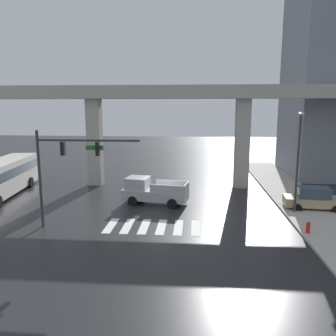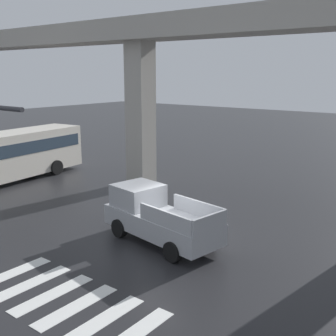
% 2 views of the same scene
% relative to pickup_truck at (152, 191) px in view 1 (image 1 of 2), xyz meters
% --- Properties ---
extents(ground_plane, '(120.00, 120.00, 0.00)m').
position_rel_pickup_truck_xyz_m(ground_plane, '(0.73, -0.12, -0.99)').
color(ground_plane, '#232326').
extents(crosswalk_stripes, '(6.05, 2.80, 0.01)m').
position_rel_pickup_truck_xyz_m(crosswalk_stripes, '(0.73, -5.24, -0.98)').
color(crosswalk_stripes, silver).
rests_on(crosswalk_stripes, ground).
extents(elevated_overpass, '(59.54, 2.52, 9.53)m').
position_rel_pickup_truck_xyz_m(elevated_overpass, '(0.73, 6.32, 7.30)').
color(elevated_overpass, '#ADA89E').
rests_on(elevated_overpass, ground).
extents(sidewalk_east, '(4.00, 36.00, 0.15)m').
position_rel_pickup_truck_xyz_m(sidewalk_east, '(11.80, 1.88, -0.91)').
color(sidewalk_east, '#ADA89E').
rests_on(sidewalk_east, ground).
extents(pickup_truck, '(5.34, 2.71, 2.08)m').
position_rel_pickup_truck_xyz_m(pickup_truck, '(0.00, 0.00, 0.00)').
color(pickup_truck, '#A8AAAF').
rests_on(pickup_truck, ground).
extents(city_bus, '(3.71, 11.01, 2.99)m').
position_rel_pickup_truck_xyz_m(city_bus, '(-13.17, 1.46, 0.73)').
color(city_bus, beige).
rests_on(city_bus, ground).
extents(sedan_tan, '(4.44, 2.24, 1.72)m').
position_rel_pickup_truck_xyz_m(sedan_tan, '(12.26, -0.68, -0.14)').
color(sedan_tan, tan).
rests_on(sedan_tan, ground).
extents(traffic_signal_mast, '(6.49, 0.32, 6.20)m').
position_rel_pickup_truck_xyz_m(traffic_signal_mast, '(-4.64, -5.70, 3.40)').
color(traffic_signal_mast, '#38383D').
rests_on(traffic_signal_mast, ground).
extents(street_lamp_near_corner, '(0.44, 0.70, 7.24)m').
position_rel_pickup_truck_xyz_m(street_lamp_near_corner, '(10.60, -1.71, 3.57)').
color(street_lamp_near_corner, '#38383D').
rests_on(street_lamp_near_corner, ground).
extents(fire_hydrant, '(0.24, 0.24, 0.85)m').
position_rel_pickup_truck_xyz_m(fire_hydrant, '(10.20, -5.95, -0.56)').
color(fire_hydrant, red).
rests_on(fire_hydrant, ground).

